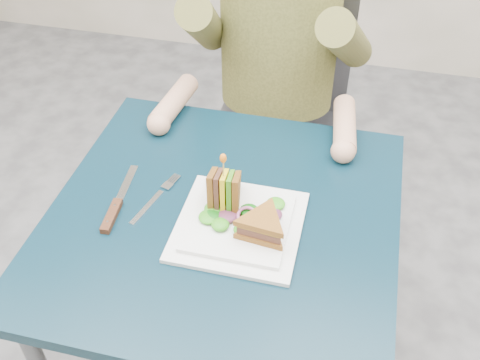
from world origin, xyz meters
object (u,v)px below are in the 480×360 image
(diner, at_px, (279,10))
(sandwich_flat, at_px, (263,226))
(sandwich_upright, at_px, (224,192))
(table, at_px, (223,239))
(plate, at_px, (239,225))
(chair, at_px, (280,102))
(fork, at_px, (154,199))
(knife, at_px, (114,210))

(diner, distance_m, sandwich_flat, 0.70)
(diner, height_order, sandwich_upright, diner)
(table, height_order, sandwich_upright, sandwich_upright)
(sandwich_upright, bearing_deg, table, -92.60)
(plate, relative_size, sandwich_flat, 1.95)
(chair, xyz_separation_m, plate, (0.04, -0.76, 0.20))
(plate, distance_m, fork, 0.21)
(fork, bearing_deg, plate, -10.41)
(fork, bearing_deg, chair, 77.71)
(diner, distance_m, fork, 0.66)
(chair, bearing_deg, diner, -90.00)
(chair, height_order, diner, diner)
(plate, height_order, fork, plate)
(diner, distance_m, sandwich_upright, 0.62)
(diner, xyz_separation_m, knife, (-0.23, -0.67, -0.18))
(table, relative_size, knife, 3.38)
(knife, bearing_deg, plate, 3.44)
(chair, distance_m, sandwich_flat, 0.83)
(diner, bearing_deg, plate, -86.12)
(table, relative_size, sandwich_upright, 4.96)
(plate, xyz_separation_m, sandwich_flat, (0.06, -0.03, 0.04))
(sandwich_upright, bearing_deg, sandwich_flat, -35.36)
(diner, xyz_separation_m, sandwich_upright, (0.00, -0.61, -0.13))
(table, distance_m, fork, 0.18)
(diner, height_order, plate, diner)
(plate, height_order, sandwich_flat, sandwich_flat)
(fork, bearing_deg, sandwich_upright, 2.79)
(fork, relative_size, knife, 0.80)
(chair, height_order, knife, chair)
(diner, bearing_deg, sandwich_upright, -89.94)
(diner, distance_m, plate, 0.68)
(fork, bearing_deg, knife, -143.05)
(table, relative_size, chair, 0.81)
(table, xyz_separation_m, sandwich_flat, (0.10, -0.06, 0.12))
(sandwich_upright, bearing_deg, plate, -45.88)
(chair, height_order, sandwich_upright, chair)
(diner, xyz_separation_m, plate, (0.04, -0.65, -0.18))
(knife, bearing_deg, sandwich_upright, 14.93)
(chair, xyz_separation_m, fork, (-0.16, -0.73, 0.19))
(chair, height_order, sandwich_flat, chair)
(table, distance_m, chair, 0.74)
(table, height_order, sandwich_flat, sandwich_flat)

